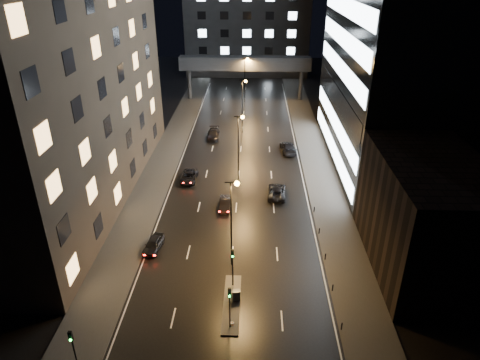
{
  "coord_description": "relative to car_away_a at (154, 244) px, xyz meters",
  "views": [
    {
      "loc": [
        2.12,
        -28.97,
        29.25
      ],
      "look_at": [
        0.5,
        20.26,
        4.0
      ],
      "focal_mm": 32.0,
      "sensor_mm": 36.0,
      "label": 1
    }
  ],
  "objects": [
    {
      "name": "traffic_signal_far",
      "position": [
        9.3,
        -11.46,
        2.4
      ],
      "size": [
        0.28,
        0.34,
        4.4
      ],
      "color": "black",
      "rests_on": "median_island"
    },
    {
      "name": "car_toward_b",
      "position": [
        17.14,
        28.52,
        0.13
      ],
      "size": [
        2.85,
        5.85,
        1.64
      ],
      "primitive_type": "imported",
      "rotation": [
        0.0,
        0.0,
        3.24
      ],
      "color": "black",
      "rests_on": "ground"
    },
    {
      "name": "building_right_low",
      "position": [
        29.0,
        -1.45,
        5.31
      ],
      "size": [
        10.0,
        18.0,
        12.0
      ],
      "primitive_type": "cube",
      "color": "black",
      "rests_on": "ground"
    },
    {
      "name": "median_island",
      "position": [
        9.3,
        -8.45,
        -0.61
      ],
      "size": [
        1.6,
        8.0,
        0.15
      ],
      "primitive_type": "cube",
      "color": "#383533",
      "rests_on": "ground"
    },
    {
      "name": "streetlight_mid_a",
      "position": [
        9.16,
        17.55,
        5.81
      ],
      "size": [
        1.45,
        0.5,
        10.15
      ],
      "color": "black",
      "rests_on": "ground"
    },
    {
      "name": "car_away_d",
      "position": [
        3.75,
        34.51,
        0.08
      ],
      "size": [
        2.23,
        5.32,
        1.53
      ],
      "primitive_type": "imported",
      "rotation": [
        0.0,
        0.0,
        0.02
      ],
      "color": "black",
      "rests_on": "ground"
    },
    {
      "name": "streetlight_far",
      "position": [
        9.16,
        57.55,
        5.81
      ],
      "size": [
        1.45,
        0.5,
        10.15
      ],
      "color": "black",
      "rests_on": "ground"
    },
    {
      "name": "car_toward_a",
      "position": [
        14.53,
        12.89,
        0.03
      ],
      "size": [
        2.72,
        5.33,
        1.44
      ],
      "primitive_type": "imported",
      "rotation": [
        0.0,
        0.0,
        3.08
      ],
      "color": "black",
      "rests_on": "ground"
    },
    {
      "name": "traffic_signal_corner",
      "position": [
        -2.5,
        -16.46,
        2.25
      ],
      "size": [
        0.28,
        0.34,
        4.4
      ],
      "color": "black",
      "rests_on": "ground"
    },
    {
      "name": "sidewalk_left",
      "position": [
        -3.5,
        24.55,
        -0.61
      ],
      "size": [
        5.0,
        110.0,
        0.15
      ],
      "primitive_type": "cube",
      "color": "#383533",
      "rests_on": "ground"
    },
    {
      "name": "car_away_c",
      "position": [
        1.64,
        17.16,
        -0.02
      ],
      "size": [
        2.37,
        4.89,
        1.34
      ],
      "primitive_type": "imported",
      "rotation": [
        0.0,
        0.0,
        -0.03
      ],
      "color": "black",
      "rests_on": "ground"
    },
    {
      "name": "streetlight_near",
      "position": [
        9.16,
        -2.45,
        5.81
      ],
      "size": [
        1.45,
        0.5,
        10.15
      ],
      "color": "black",
      "rests_on": "ground"
    },
    {
      "name": "car_away_a",
      "position": [
        0.0,
        0.0,
        0.0
      ],
      "size": [
        2.16,
        4.22,
        1.38
      ],
      "primitive_type": "imported",
      "rotation": [
        0.0,
        0.0,
        -0.14
      ],
      "color": "black",
      "rests_on": "ground"
    },
    {
      "name": "skybridge",
      "position": [
        9.0,
        59.55,
        7.65
      ],
      "size": [
        30.0,
        3.0,
        10.0
      ],
      "color": "#333335",
      "rests_on": "ground"
    },
    {
      "name": "cone_a",
      "position": [
        9.49,
        -11.19,
        -0.43
      ],
      "size": [
        0.44,
        0.44,
        0.52
      ],
      "primitive_type": "cone",
      "rotation": [
        0.0,
        0.0,
        -0.06
      ],
      "color": "orange",
      "rests_on": "ground"
    },
    {
      "name": "building_right_glass",
      "position": [
        34.0,
        25.55,
        21.81
      ],
      "size": [
        20.0,
        36.0,
        45.0
      ],
      "primitive_type": "cube",
      "color": "black",
      "rests_on": "ground"
    },
    {
      "name": "car_away_b",
      "position": [
        7.5,
        9.35,
        -0.02
      ],
      "size": [
        1.54,
        4.11,
        1.34
      ],
      "primitive_type": "imported",
      "rotation": [
        0.0,
        0.0,
        0.03
      ],
      "color": "black",
      "rests_on": "ground"
    },
    {
      "name": "building_left",
      "position": [
        -13.5,
        13.55,
        19.31
      ],
      "size": [
        15.0,
        48.0,
        40.0
      ],
      "primitive_type": "cube",
      "color": "#2D2319",
      "rests_on": "ground"
    },
    {
      "name": "traffic_signal_near",
      "position": [
        9.3,
        -5.96,
        2.4
      ],
      "size": [
        0.28,
        0.34,
        4.4
      ],
      "color": "black",
      "rests_on": "median_island"
    },
    {
      "name": "sidewalk_right",
      "position": [
        21.5,
        24.55,
        -0.61
      ],
      "size": [
        5.0,
        110.0,
        0.15
      ],
      "primitive_type": "cube",
      "color": "#383533",
      "rests_on": "ground"
    },
    {
      "name": "bollard_row",
      "position": [
        19.2,
        -3.95,
        -0.24
      ],
      "size": [
        0.12,
        25.12,
        0.9
      ],
      "color": "black",
      "rests_on": "ground"
    },
    {
      "name": "building_far",
      "position": [
        9.0,
        87.55,
        11.81
      ],
      "size": [
        34.0,
        14.0,
        25.0
      ],
      "primitive_type": "cube",
      "color": "#333335",
      "rests_on": "ground"
    },
    {
      "name": "utility_cabinet",
      "position": [
        9.7,
        -8.07,
        0.04
      ],
      "size": [
        0.84,
        0.66,
        1.15
      ],
      "primitive_type": "cube",
      "rotation": [
        0.0,
        0.0,
        0.21
      ],
      "color": "#515154",
      "rests_on": "median_island"
    },
    {
      "name": "streetlight_mid_b",
      "position": [
        9.16,
        37.55,
        5.81
      ],
      "size": [
        1.45,
        0.5,
        10.15
      ],
      "color": "black",
      "rests_on": "ground"
    },
    {
      "name": "ground",
      "position": [
        9.0,
        29.55,
        -0.69
      ],
      "size": [
        160.0,
        160.0,
        0.0
      ],
      "primitive_type": "plane",
      "color": "black",
      "rests_on": "ground"
    }
  ]
}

